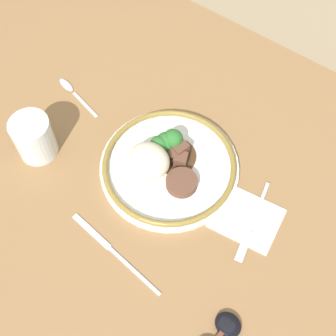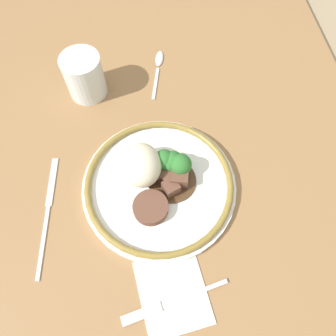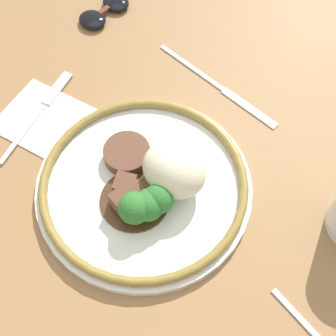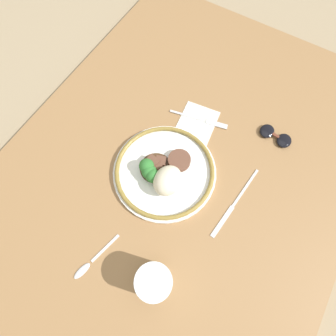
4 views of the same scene
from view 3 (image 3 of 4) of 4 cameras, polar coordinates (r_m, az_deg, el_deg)
ground_plane at (r=0.66m, az=-0.39°, el=-2.85°), size 8.00×8.00×0.00m
dining_table at (r=0.65m, az=-0.39°, el=-2.22°), size 1.38×0.95×0.03m
napkin at (r=0.71m, az=-14.79°, el=5.69°), size 0.14×0.12×0.00m
plate at (r=0.61m, az=-2.47°, el=-2.00°), size 0.29×0.29×0.08m
fork at (r=0.73m, az=-14.97°, el=7.25°), size 0.05×0.18×0.00m
knife at (r=0.73m, az=6.39°, el=9.72°), size 0.23×0.03×0.00m
sunglasses at (r=0.84m, az=-7.78°, el=18.44°), size 0.06×0.10×0.01m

